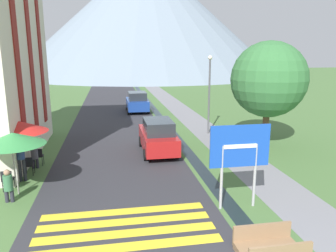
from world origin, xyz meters
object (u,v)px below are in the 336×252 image
road_sign (240,153)px  cafe_umbrella_middle_red (18,126)px  parked_car_near (158,136)px  person_standing_terrace (21,157)px  parked_car_far (137,102)px  cafe_chair_far_left (38,155)px  person_seated_near (34,154)px  cafe_chair_middle (29,164)px  tree_by_path (269,80)px  cafe_umbrella_front_green (13,139)px  person_seated_far (8,184)px  footbridge (270,248)px  streetlamp (209,88)px  cafe_chair_near_right (7,179)px

road_sign → cafe_umbrella_middle_red: size_ratio=1.18×
parked_car_near → person_standing_terrace: 6.85m
parked_car_near → parked_car_far: bearing=90.3°
cafe_chair_far_left → person_seated_near: size_ratio=0.69×
cafe_chair_middle → tree_by_path: size_ratio=0.14×
cafe_umbrella_front_green → person_seated_far: bearing=-101.0°
footbridge → cafe_umbrella_front_green: cafe_umbrella_front_green is taller
cafe_chair_far_left → streetlamp: bearing=46.1°
parked_car_near → footbridge: bearing=-80.6°
parked_car_far → cafe_chair_middle: size_ratio=4.51×
cafe_chair_far_left → cafe_umbrella_front_green: cafe_umbrella_front_green is taller
footbridge → cafe_chair_far_left: 11.38m
cafe_chair_near_right → person_standing_terrace: 1.16m
cafe_chair_near_right → footbridge: bearing=-56.7°
person_seated_far → cafe_umbrella_middle_red: bearing=94.5°
cafe_chair_near_right → parked_car_near: bearing=9.7°
parked_car_far → person_seated_far: bearing=-109.2°
cafe_umbrella_middle_red → person_seated_near: bearing=68.5°
tree_by_path → cafe_chair_middle: bearing=-168.8°
road_sign → cafe_chair_near_right: 8.86m
cafe_umbrella_middle_red → person_seated_far: (0.21, -2.67, -1.53)m
parked_car_near → parked_car_far: (-0.06, 12.53, 0.00)m
cafe_chair_middle → cafe_chair_far_left: bearing=94.1°
cafe_chair_middle → person_seated_far: size_ratio=0.69×
parked_car_far → tree_by_path: bearing=-63.3°
cafe_umbrella_middle_red → person_seated_far: bearing=-85.5°
person_seated_far → person_standing_terrace: size_ratio=0.69×
cafe_chair_near_right → streetlamp: streetlamp is taller
footbridge → person_seated_near: bearing=132.8°
person_seated_far → streetlamp: bearing=40.7°
person_standing_terrace → tree_by_path: bearing=13.9°
cafe_chair_middle → cafe_umbrella_front_green: (0.04, -1.97, 1.67)m
cafe_chair_middle → road_sign: bearing=-18.5°
road_sign → parked_car_near: 7.11m
cafe_umbrella_middle_red → person_seated_far: size_ratio=2.02×
cafe_chair_near_right → streetlamp: size_ratio=0.17×
road_sign → person_seated_near: bearing=145.3°
footbridge → cafe_umbrella_middle_red: bearing=137.5°
cafe_chair_middle → cafe_chair_near_right: bearing=-93.2°
cafe_chair_near_right → cafe_umbrella_middle_red: (0.12, 1.64, 1.70)m
parked_car_near → person_seated_far: (-6.14, -4.98, -0.22)m
footbridge → cafe_chair_near_right: 9.86m
footbridge → cafe_chair_middle: (-7.66, 7.28, 0.29)m
cafe_chair_middle → streetlamp: streetlamp is taller
cafe_chair_middle → streetlamp: (9.98, 6.01, 2.51)m
cafe_chair_far_left → streetlamp: 11.19m
cafe_umbrella_middle_red → footbridge: bearing=-42.5°
road_sign → cafe_umbrella_front_green: road_sign is taller
cafe_chair_far_left → person_standing_terrace: (-0.27, -1.92, 0.54)m
footbridge → person_seated_near: (-7.60, 8.22, 0.45)m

